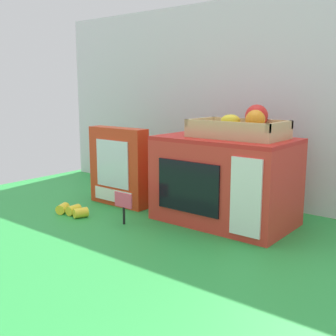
# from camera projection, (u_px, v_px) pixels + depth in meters

# --- Properties ---
(ground_plane) EXTENTS (1.70, 1.70, 0.00)m
(ground_plane) POSITION_uv_depth(u_px,v_px,m) (169.00, 215.00, 1.38)
(ground_plane) COLOR green
(ground_plane) RESTS_ON ground
(display_back_panel) EXTENTS (1.61, 0.03, 0.72)m
(display_back_panel) POSITION_uv_depth(u_px,v_px,m) (222.00, 102.00, 1.56)
(display_back_panel) COLOR silver
(display_back_panel) RESTS_ON ground
(toy_microwave) EXTENTS (0.41, 0.25, 0.27)m
(toy_microwave) POSITION_uv_depth(u_px,v_px,m) (225.00, 180.00, 1.29)
(toy_microwave) COLOR red
(toy_microwave) RESTS_ON ground
(food_groups_crate) EXTENTS (0.28, 0.16, 0.10)m
(food_groups_crate) POSITION_uv_depth(u_px,v_px,m) (242.00, 128.00, 1.25)
(food_groups_crate) COLOR tan
(food_groups_crate) RESTS_ON toy_microwave
(cookie_set_box) EXTENTS (0.24, 0.06, 0.28)m
(cookie_set_box) POSITION_uv_depth(u_px,v_px,m) (118.00, 167.00, 1.49)
(cookie_set_box) COLOR red
(cookie_set_box) RESTS_ON ground
(price_sign) EXTENTS (0.07, 0.01, 0.10)m
(price_sign) POSITION_uv_depth(u_px,v_px,m) (123.00, 203.00, 1.28)
(price_sign) COLOR black
(price_sign) RESTS_ON ground
(loose_toy_banana) EXTENTS (0.13, 0.06, 0.03)m
(loose_toy_banana) POSITION_uv_depth(u_px,v_px,m) (72.00, 210.00, 1.38)
(loose_toy_banana) COLOR yellow
(loose_toy_banana) RESTS_ON ground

